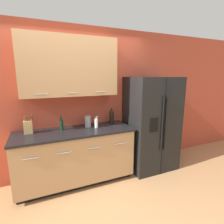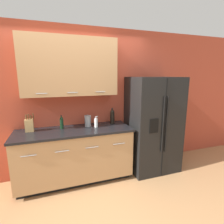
% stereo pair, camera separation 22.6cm
% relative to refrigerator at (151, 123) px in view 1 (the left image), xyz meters
% --- Properties ---
extents(ground_plane, '(14.00, 14.00, 0.00)m').
position_rel_refrigerator_xyz_m(ground_plane, '(-1.31, -0.96, -0.88)').
color(ground_plane, '#B27F51').
extents(wall_back, '(10.00, 0.39, 2.60)m').
position_rel_refrigerator_xyz_m(wall_back, '(-1.34, 0.34, 0.58)').
color(wall_back, '#AD422D').
rests_on(wall_back, ground_plane).
extents(counter_unit, '(1.87, 0.64, 0.91)m').
position_rel_refrigerator_xyz_m(counter_unit, '(-1.45, 0.04, -0.41)').
color(counter_unit, black).
rests_on(counter_unit, ground_plane).
extents(refrigerator, '(0.90, 0.73, 1.75)m').
position_rel_refrigerator_xyz_m(refrigerator, '(0.00, 0.00, 0.00)').
color(refrigerator, black).
rests_on(refrigerator, ground_plane).
extents(knife_block, '(0.14, 0.10, 0.29)m').
position_rel_refrigerator_xyz_m(knife_block, '(-2.13, 0.17, 0.14)').
color(knife_block, tan).
rests_on(knife_block, counter_unit).
extents(wine_bottle, '(0.08, 0.08, 0.29)m').
position_rel_refrigerator_xyz_m(wine_bottle, '(-0.74, 0.19, 0.17)').
color(wine_bottle, black).
rests_on(wine_bottle, counter_unit).
extents(soap_dispenser, '(0.06, 0.06, 0.19)m').
position_rel_refrigerator_xyz_m(soap_dispenser, '(-1.08, 0.06, 0.11)').
color(soap_dispenser, white).
rests_on(soap_dispenser, counter_unit).
extents(oil_bottle, '(0.06, 0.06, 0.23)m').
position_rel_refrigerator_xyz_m(oil_bottle, '(-1.64, 0.16, 0.14)').
color(oil_bottle, black).
rests_on(oil_bottle, counter_unit).
extents(steel_canister, '(0.11, 0.11, 0.21)m').
position_rel_refrigerator_xyz_m(steel_canister, '(-1.20, 0.15, 0.13)').
color(steel_canister, gray).
rests_on(steel_canister, counter_unit).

